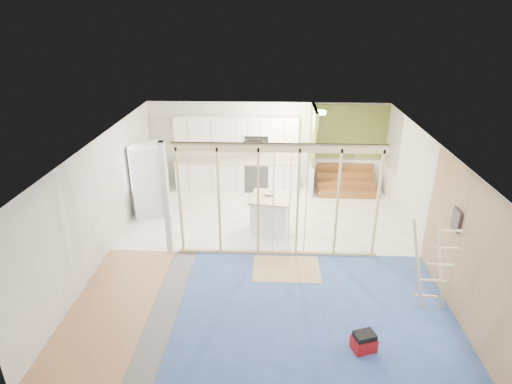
{
  "coord_description": "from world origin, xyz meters",
  "views": [
    {
      "loc": [
        0.17,
        -8.26,
        5.1
      ],
      "look_at": [
        -0.19,
        0.6,
        1.26
      ],
      "focal_mm": 30.0,
      "sensor_mm": 36.0,
      "label": 1
    }
  ],
  "objects_px": {
    "island": "(270,214)",
    "toolbox": "(364,342)",
    "fridge": "(147,180)",
    "ladder": "(432,265)"
  },
  "relations": [
    {
      "from": "island",
      "to": "toolbox",
      "type": "height_order",
      "value": "island"
    },
    {
      "from": "island",
      "to": "ladder",
      "type": "relative_size",
      "value": 0.61
    },
    {
      "from": "island",
      "to": "toolbox",
      "type": "bearing_deg",
      "value": -60.36
    },
    {
      "from": "fridge",
      "to": "toolbox",
      "type": "height_order",
      "value": "fridge"
    },
    {
      "from": "ladder",
      "to": "island",
      "type": "bearing_deg",
      "value": 157.44
    },
    {
      "from": "island",
      "to": "ladder",
      "type": "xyz_separation_m",
      "value": [
        2.88,
        -2.81,
        0.44
      ]
    },
    {
      "from": "fridge",
      "to": "ladder",
      "type": "bearing_deg",
      "value": -55.03
    },
    {
      "from": "toolbox",
      "to": "ladder",
      "type": "xyz_separation_m",
      "value": [
        1.34,
        1.16,
        0.74
      ]
    },
    {
      "from": "fridge",
      "to": "toolbox",
      "type": "xyz_separation_m",
      "value": [
        4.77,
        -4.81,
        -0.79
      ]
    },
    {
      "from": "ladder",
      "to": "toolbox",
      "type": "bearing_deg",
      "value": -117.43
    }
  ]
}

